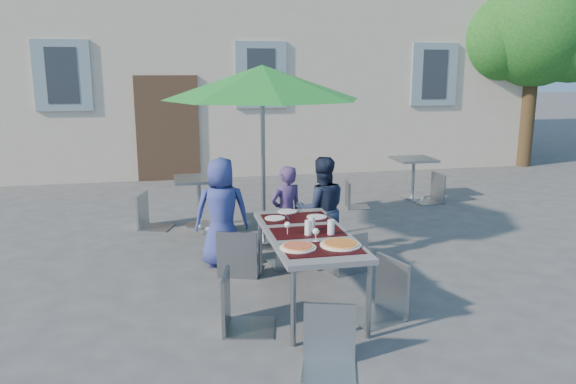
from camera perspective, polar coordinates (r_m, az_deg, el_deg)
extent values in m
plane|color=#414143|center=(5.53, 10.65, -12.89)|extent=(90.00, 90.00, 0.00)
cube|color=#BBAB97|center=(16.25, -5.24, 16.52)|extent=(13.00, 8.00, 7.00)
cube|color=#432E20|center=(12.12, -12.13, 6.31)|extent=(1.30, 0.06, 2.20)
cube|color=gray|center=(12.22, -21.96, 10.92)|extent=(1.10, 0.06, 1.40)
cube|color=#262B33|center=(12.20, -21.97, 10.92)|extent=(0.60, 0.04, 1.10)
cube|color=gray|center=(12.22, -2.76, 11.79)|extent=(1.10, 0.06, 1.40)
cube|color=#262B33|center=(12.20, -2.74, 11.79)|extent=(0.60, 0.04, 1.10)
cube|color=gray|center=(13.47, 14.64, 11.48)|extent=(1.10, 0.06, 1.40)
cube|color=#262B33|center=(13.45, 14.68, 11.48)|extent=(0.60, 0.04, 1.10)
cylinder|color=#3F2F1B|center=(14.81, 23.18, 7.84)|extent=(0.36, 0.36, 2.80)
sphere|color=#165218|center=(14.81, 23.83, 15.17)|extent=(2.80, 2.80, 2.80)
sphere|color=#165218|center=(14.60, 20.39, 14.31)|extent=(2.00, 2.00, 2.00)
sphere|color=#165218|center=(14.89, 26.93, 14.09)|extent=(2.20, 2.20, 2.20)
sphere|color=#165218|center=(15.45, 23.28, 16.93)|extent=(1.80, 1.80, 1.80)
cube|color=#4A4A4F|center=(5.61, 1.99, -4.35)|extent=(0.80, 1.85, 0.05)
cylinder|color=gray|center=(4.88, 0.53, -11.71)|extent=(0.05, 0.05, 0.70)
cylinder|color=gray|center=(5.06, 8.21, -10.93)|extent=(0.05, 0.05, 0.70)
cylinder|color=gray|center=(6.47, -2.85, -5.53)|extent=(0.05, 0.05, 0.70)
cylinder|color=gray|center=(6.60, 3.01, -5.15)|extent=(0.05, 0.05, 0.70)
cube|color=black|center=(5.09, 3.51, -5.79)|extent=(0.70, 0.42, 0.01)
cube|color=black|center=(5.60, 1.99, -4.07)|extent=(0.70, 0.42, 0.01)
cube|color=black|center=(6.12, 0.74, -2.64)|extent=(0.70, 0.42, 0.01)
cylinder|color=white|center=(5.10, 1.02, -5.65)|extent=(0.34, 0.34, 0.01)
cylinder|color=tan|center=(5.09, 1.02, -5.52)|extent=(0.30, 0.30, 0.01)
cylinder|color=#A02F0F|center=(5.09, 1.02, -5.44)|extent=(0.26, 0.26, 0.01)
cylinder|color=white|center=(5.19, 5.35, -5.36)|extent=(0.38, 0.38, 0.01)
cylinder|color=tan|center=(5.19, 5.35, -5.24)|extent=(0.34, 0.34, 0.01)
cylinder|color=#9F2E0A|center=(5.19, 5.35, -5.15)|extent=(0.29, 0.29, 0.01)
cylinder|color=silver|center=(5.48, 2.07, -3.67)|extent=(0.07, 0.07, 0.15)
cylinder|color=silver|center=(5.62, 2.42, -3.26)|extent=(0.07, 0.07, 0.15)
cylinder|color=silver|center=(5.51, 4.39, -3.61)|extent=(0.07, 0.07, 0.15)
cylinder|color=silver|center=(5.51, -0.05, -4.35)|extent=(0.06, 0.06, 0.00)
cylinder|color=silver|center=(5.50, -0.05, -3.97)|extent=(0.01, 0.01, 0.08)
sphere|color=silver|center=(5.49, -0.05, -3.37)|extent=(0.06, 0.06, 0.06)
cylinder|color=silver|center=(5.31, 2.83, -5.04)|extent=(0.06, 0.06, 0.00)
cylinder|color=silver|center=(5.30, 2.84, -4.65)|extent=(0.01, 0.01, 0.08)
sphere|color=silver|center=(5.28, 2.85, -4.03)|extent=(0.06, 0.06, 0.06)
cylinder|color=white|center=(6.08, -1.34, -2.66)|extent=(0.22, 0.22, 0.01)
cube|color=#B4B6BC|center=(6.10, -0.04, -2.61)|extent=(0.02, 0.18, 0.00)
cylinder|color=white|center=(6.13, 2.93, -2.53)|extent=(0.22, 0.22, 0.01)
cube|color=#B4B6BC|center=(6.17, 4.19, -2.47)|extent=(0.02, 0.18, 0.00)
cylinder|color=white|center=(6.35, -0.07, -1.99)|extent=(0.22, 0.22, 0.01)
cube|color=#B4B6BC|center=(6.38, 1.16, -1.94)|extent=(0.02, 0.18, 0.00)
imported|color=#313C89|center=(6.75, -6.76, -2.05)|extent=(0.67, 0.46, 1.32)
imported|color=#4C346B|center=(6.92, -0.18, -2.18)|extent=(0.50, 0.41, 1.19)
imported|color=#1B243D|center=(6.86, 3.42, -1.81)|extent=(0.66, 0.41, 1.31)
cube|color=gray|center=(6.54, -4.86, -4.01)|extent=(0.58, 0.58, 0.03)
cube|color=gray|center=(6.26, -5.30, -2.17)|extent=(0.45, 0.18, 0.55)
cylinder|color=gray|center=(6.77, -2.85, -5.65)|extent=(0.02, 0.02, 0.48)
cylinder|color=gray|center=(6.84, -6.14, -5.51)|extent=(0.02, 0.02, 0.48)
cylinder|color=gray|center=(6.40, -3.42, -6.75)|extent=(0.02, 0.02, 0.48)
cylinder|color=gray|center=(6.48, -6.89, -6.58)|extent=(0.02, 0.02, 0.48)
cube|color=#91989C|center=(6.80, -0.22, -3.95)|extent=(0.45, 0.45, 0.03)
cube|color=#91989C|center=(6.56, 0.36, -2.41)|extent=(0.40, 0.09, 0.47)
cylinder|color=#91989C|center=(7.07, 0.58, -5.13)|extent=(0.02, 0.02, 0.42)
cylinder|color=#91989C|center=(6.96, -2.03, -5.43)|extent=(0.02, 0.02, 0.42)
cylinder|color=#91989C|center=(6.77, 1.64, -5.95)|extent=(0.02, 0.02, 0.42)
cylinder|color=#91989C|center=(6.66, -1.08, -6.28)|extent=(0.02, 0.02, 0.42)
cube|color=gray|center=(6.63, 5.61, -4.29)|extent=(0.52, 0.52, 0.03)
cube|color=gray|center=(6.42, 6.68, -2.63)|extent=(0.40, 0.16, 0.49)
cylinder|color=gray|center=(6.94, 5.91, -5.49)|extent=(0.02, 0.02, 0.43)
cylinder|color=gray|center=(6.74, 3.47, -5.98)|extent=(0.02, 0.02, 0.43)
cylinder|color=gray|center=(6.67, 7.69, -6.28)|extent=(0.02, 0.02, 0.43)
cylinder|color=gray|center=(6.47, 5.21, -6.82)|extent=(0.02, 0.02, 0.43)
cube|color=gray|center=(5.14, -3.97, -8.82)|extent=(0.54, 0.54, 0.03)
cube|color=gray|center=(5.07, -6.45, -5.95)|extent=(0.13, 0.45, 0.54)
cylinder|color=gray|center=(5.05, -1.85, -12.24)|extent=(0.02, 0.02, 0.47)
cylinder|color=gray|center=(5.41, -1.71, -10.53)|extent=(0.02, 0.02, 0.47)
cylinder|color=gray|center=(5.08, -6.31, -12.17)|extent=(0.02, 0.02, 0.47)
cylinder|color=gray|center=(5.43, -5.85, -10.47)|extent=(0.02, 0.02, 0.47)
cube|color=gray|center=(5.40, 8.76, -7.67)|extent=(0.59, 0.59, 0.03)
cube|color=gray|center=(5.44, 10.73, -4.47)|extent=(0.17, 0.46, 0.56)
cylinder|color=gray|center=(5.53, 5.70, -9.94)|extent=(0.02, 0.02, 0.49)
cylinder|color=gray|center=(5.23, 8.26, -11.37)|extent=(0.02, 0.02, 0.49)
cylinder|color=gray|center=(5.75, 9.04, -9.12)|extent=(0.02, 0.02, 0.49)
cylinder|color=gray|center=(5.47, 11.68, -10.42)|extent=(0.02, 0.02, 0.49)
cube|color=#90969B|center=(4.43, 4.24, -12.88)|extent=(0.53, 0.53, 0.03)
cube|color=#90969B|center=(4.52, 4.34, -8.90)|extent=(0.41, 0.15, 0.50)
cylinder|color=#90969B|center=(4.38, 1.68, -16.56)|extent=(0.02, 0.02, 0.44)
cylinder|color=#90969B|center=(4.38, 6.62, -16.67)|extent=(0.02, 0.02, 0.44)
cylinder|color=#90969B|center=(4.70, 1.95, -14.42)|extent=(0.02, 0.02, 0.44)
cylinder|color=#90969B|center=(4.70, 6.51, -14.52)|extent=(0.02, 0.02, 0.44)
cylinder|color=#B4B6BC|center=(7.64, -2.46, -5.03)|extent=(0.50, 0.50, 0.10)
cylinder|color=gray|center=(7.39, -2.54, 2.83)|extent=(0.06, 0.06, 2.22)
cone|color=#1C8028|center=(7.29, -2.62, 11.07)|extent=(2.57, 2.57, 0.43)
cylinder|color=#B4B6BC|center=(8.60, -8.91, -3.37)|extent=(0.44, 0.44, 0.04)
cylinder|color=gray|center=(8.51, -8.99, -1.22)|extent=(0.06, 0.06, 0.71)
cube|color=gray|center=(8.43, -9.08, 1.32)|extent=(0.71, 0.71, 0.04)
cube|color=#92999D|center=(8.54, -13.34, -0.56)|extent=(0.56, 0.56, 0.03)
cube|color=#92999D|center=(8.56, -14.73, 1.17)|extent=(0.17, 0.42, 0.52)
cylinder|color=#92999D|center=(8.36, -12.48, -2.49)|extent=(0.02, 0.02, 0.46)
cylinder|color=#92999D|center=(8.71, -11.68, -1.86)|extent=(0.02, 0.02, 0.46)
cylinder|color=#92999D|center=(8.49, -14.87, -2.39)|extent=(0.02, 0.02, 0.46)
cylinder|color=#92999D|center=(8.83, -13.99, -1.77)|extent=(0.02, 0.02, 0.46)
cube|color=#90979B|center=(8.25, -7.23, -0.76)|extent=(0.50, 0.50, 0.03)
cube|color=#90979B|center=(8.19, -5.82, 1.04)|extent=(0.10, 0.44, 0.52)
cylinder|color=#90979B|center=(8.51, -8.36, -2.06)|extent=(0.02, 0.02, 0.46)
cylinder|color=#90979B|center=(8.15, -8.59, -2.72)|extent=(0.02, 0.02, 0.46)
cylinder|color=#90979B|center=(8.48, -5.83, -2.03)|extent=(0.02, 0.02, 0.46)
cylinder|color=#90979B|center=(8.12, -5.95, -2.70)|extent=(0.02, 0.02, 0.46)
cylinder|color=#B4B6BC|center=(10.56, 12.49, -0.54)|extent=(0.44, 0.44, 0.04)
cylinder|color=gray|center=(10.49, 12.57, 1.22)|extent=(0.06, 0.06, 0.70)
cube|color=gray|center=(10.43, 12.67, 3.27)|extent=(0.70, 0.70, 0.04)
cube|color=gray|center=(9.65, 7.18, 0.81)|extent=(0.43, 0.43, 0.03)
cube|color=gray|center=(9.58, 6.15, 2.13)|extent=(0.08, 0.38, 0.45)
cylinder|color=gray|center=(9.58, 8.29, -0.60)|extent=(0.02, 0.02, 0.40)
cylinder|color=gray|center=(9.89, 7.90, -0.17)|extent=(0.02, 0.02, 0.40)
cylinder|color=gray|center=(9.51, 6.36, -0.63)|extent=(0.02, 0.02, 0.40)
cylinder|color=gray|center=(9.83, 6.03, -0.20)|extent=(0.02, 0.02, 0.40)
cube|color=gray|center=(10.21, 14.07, 1.50)|extent=(0.47, 0.47, 0.03)
cube|color=gray|center=(10.27, 15.14, 2.98)|extent=(0.07, 0.44, 0.52)
cylinder|color=gray|center=(10.32, 12.58, 0.34)|extent=(0.02, 0.02, 0.46)
cylinder|color=gray|center=(10.00, 13.63, -0.09)|extent=(0.02, 0.02, 0.46)
cylinder|color=gray|center=(10.51, 14.35, 0.46)|extent=(0.02, 0.02, 0.46)
cylinder|color=gray|center=(10.20, 15.44, 0.04)|extent=(0.02, 0.02, 0.46)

